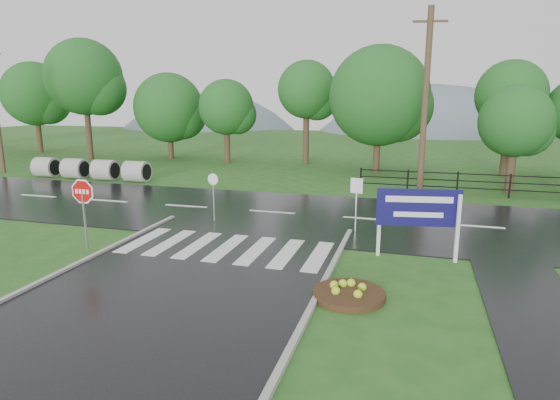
% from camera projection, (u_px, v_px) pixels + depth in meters
% --- Properties ---
extents(ground, '(120.00, 120.00, 0.00)m').
position_uv_depth(ground, '(140.00, 318.00, 10.30)').
color(ground, '#26591D').
rests_on(ground, ground).
extents(main_road, '(90.00, 8.00, 0.04)m').
position_uv_depth(main_road, '(272.00, 213.00, 19.69)').
color(main_road, black).
rests_on(main_road, ground).
extents(walkway, '(2.20, 11.00, 0.04)m').
position_uv_depth(walkway, '(525.00, 291.00, 11.76)').
color(walkway, black).
rests_on(walkway, ground).
extents(crosswalk, '(6.50, 2.80, 0.02)m').
position_uv_depth(crosswalk, '(227.00, 247.00, 14.98)').
color(crosswalk, silver).
rests_on(crosswalk, ground).
extents(fence_west, '(9.58, 0.08, 1.20)m').
position_uv_depth(fence_west, '(458.00, 181.00, 23.07)').
color(fence_west, black).
rests_on(fence_west, ground).
extents(hills, '(102.00, 48.00, 48.00)m').
position_uv_depth(hills, '(396.00, 229.00, 73.70)').
color(hills, slate).
rests_on(hills, ground).
extents(treeline, '(83.20, 5.20, 10.00)m').
position_uv_depth(treeline, '(345.00, 167.00, 32.56)').
color(treeline, '#1A541D').
rests_on(treeline, ground).
extents(culvert_pipes, '(7.60, 1.20, 1.20)m').
position_uv_depth(culvert_pipes, '(90.00, 169.00, 27.72)').
color(culvert_pipes, '#9E9B93').
rests_on(culvert_pipes, ground).
extents(stop_sign, '(1.08, 0.05, 2.43)m').
position_uv_depth(stop_sign, '(83.00, 197.00, 14.66)').
color(stop_sign, '#939399').
rests_on(stop_sign, ground).
extents(estate_billboard, '(2.43, 0.46, 2.15)m').
position_uv_depth(estate_billboard, '(418.00, 211.00, 13.81)').
color(estate_billboard, silver).
rests_on(estate_billboard, ground).
extents(flower_bed, '(1.76, 1.76, 0.35)m').
position_uv_depth(flower_bed, '(349.00, 293.00, 11.32)').
color(flower_bed, '#332111').
rests_on(flower_bed, ground).
extents(reg_sign_small, '(0.44, 0.09, 1.99)m').
position_uv_depth(reg_sign_small, '(356.00, 194.00, 16.56)').
color(reg_sign_small, '#939399').
rests_on(reg_sign_small, ground).
extents(reg_sign_round, '(0.45, 0.09, 1.92)m').
position_uv_depth(reg_sign_round, '(213.00, 191.00, 18.02)').
color(reg_sign_round, '#939399').
rests_on(reg_sign_round, ground).
extents(utility_pole_east, '(1.57, 0.36, 8.88)m').
position_uv_depth(utility_pole_east, '(425.00, 103.00, 22.27)').
color(utility_pole_east, '#473523').
rests_on(utility_pole_east, ground).
extents(entrance_tree_left, '(3.55, 3.55, 5.39)m').
position_uv_depth(entrance_tree_left, '(516.00, 122.00, 23.16)').
color(entrance_tree_left, '#3D2B1C').
rests_on(entrance_tree_left, ground).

